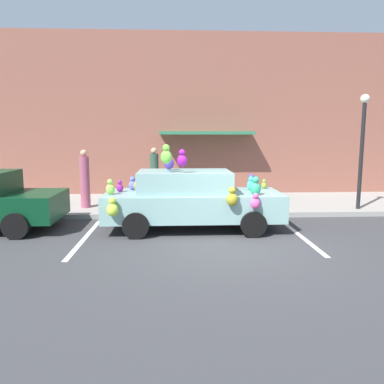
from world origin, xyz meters
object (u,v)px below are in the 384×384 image
street_lamp_post (362,139)px  pedestrian_walking_past (154,176)px  plush_covered_car (191,199)px  teddy_bear_on_sidewalk (205,200)px  pedestrian_near_shopfront (85,180)px

street_lamp_post → pedestrian_walking_past: size_ratio=1.88×
plush_covered_car → street_lamp_post: street_lamp_post is taller
teddy_bear_on_sidewalk → pedestrian_walking_past: (-1.65, 1.69, 0.56)m
plush_covered_car → teddy_bear_on_sidewalk: size_ratio=6.43×
teddy_bear_on_sidewalk → street_lamp_post: size_ratio=0.20×
pedestrian_near_shopfront → street_lamp_post: bearing=-4.2°
plush_covered_car → teddy_bear_on_sidewalk: bearing=72.9°
street_lamp_post → pedestrian_near_shopfront: size_ratio=1.91×
street_lamp_post → teddy_bear_on_sidewalk: bearing=-179.7°
pedestrian_near_shopfront → pedestrian_walking_past: size_ratio=0.99×
teddy_bear_on_sidewalk → pedestrian_near_shopfront: 3.92m
pedestrian_near_shopfront → pedestrian_walking_past: 2.40m
plush_covered_car → pedestrian_walking_past: plush_covered_car is taller
plush_covered_car → teddy_bear_on_sidewalk: (0.53, 1.74, -0.33)m
teddy_bear_on_sidewalk → pedestrian_near_shopfront: size_ratio=0.38×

